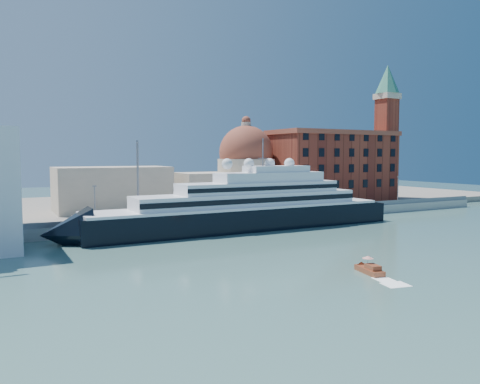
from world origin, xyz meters
TOP-DOWN VIEW (x-y plane):
  - ground at (0.00, 0.00)m, footprint 400.00×400.00m
  - quay at (0.00, 34.00)m, footprint 180.00×10.00m
  - land at (0.00, 75.00)m, footprint 260.00×72.00m
  - quay_fence at (0.00, 29.50)m, footprint 180.00×0.10m
  - superyacht at (-0.85, 23.00)m, footprint 82.69×11.46m
  - water_taxi at (-1.48, -21.34)m, footprint 2.90×5.73m
  - warehouse at (52.00, 52.00)m, footprint 43.00×19.00m
  - campanile at (76.00, 52.00)m, footprint 8.40×8.40m
  - church at (6.39, 57.72)m, footprint 66.00×18.00m
  - lamp_posts at (-12.67, 32.27)m, footprint 120.80×2.40m

SIDE VIEW (x-z plane):
  - ground at x=0.00m, z-range 0.00..0.00m
  - water_taxi at x=-1.48m, z-range -0.68..1.92m
  - land at x=0.00m, z-range 0.00..2.00m
  - quay at x=0.00m, z-range 0.00..2.50m
  - quay_fence at x=0.00m, z-range 2.50..3.70m
  - superyacht at x=-0.85m, z-range -8.09..16.62m
  - lamp_posts at x=-12.67m, z-range 0.84..18.84m
  - church at x=6.39m, z-range -1.84..23.66m
  - warehouse at x=52.00m, z-range 2.16..25.41m
  - campanile at x=76.00m, z-range 5.26..52.26m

